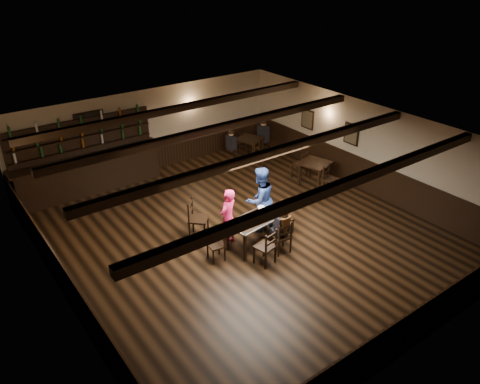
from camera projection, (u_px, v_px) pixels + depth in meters
ground at (242, 234)px, 12.10m from camera, size 10.00×10.00×0.00m
room_shell at (241, 172)px, 11.32m from camera, size 9.02×10.02×2.71m
dining_table at (256, 222)px, 11.36m from camera, size 1.55×0.91×0.75m
chair_near_left at (268, 245)px, 10.70m from camera, size 0.50×0.49×0.91m
chair_near_right at (283, 235)px, 11.12m from camera, size 0.45×0.43×0.86m
chair_end_left at (219, 242)px, 10.94m from camera, size 0.40×0.42×0.79m
chair_end_right at (283, 216)px, 11.99m from camera, size 0.42×0.44×0.79m
chair_far_pushed at (195, 216)px, 11.73m from camera, size 0.67×0.67×1.03m
woman_pink at (228, 218)px, 11.36m from camera, size 0.65×0.54×1.51m
man_blue at (260, 199)px, 11.92m from camera, size 0.87×0.69×1.75m
seated_person at (283, 222)px, 11.02m from camera, size 0.33×0.50×0.81m
cake at (242, 222)px, 11.11m from camera, size 0.34×0.34×0.11m
plate_stack_a at (257, 216)px, 11.27m from camera, size 0.17×0.17×0.16m
plate_stack_b at (261, 210)px, 11.48m from camera, size 0.17×0.17×0.20m
tea_light at (255, 215)px, 11.43m from camera, size 0.04×0.04×0.06m
salt_shaker at (267, 213)px, 11.49m from camera, size 0.03×0.03×0.08m
pepper_shaker at (268, 212)px, 11.52m from camera, size 0.03×0.03×0.08m
drink_glass at (261, 211)px, 11.56m from camera, size 0.07×0.07×0.10m
menu_red at (275, 213)px, 11.53m from camera, size 0.35×0.34×0.00m
menu_blue at (267, 208)px, 11.76m from camera, size 0.31×0.25×0.00m
bar_counter at (88, 168)px, 13.96m from camera, size 4.47×0.70×2.20m
back_table_a at (315, 165)px, 14.33m from camera, size 1.03×1.03×0.75m
back_table_b at (250, 141)px, 16.14m from camera, size 1.04×1.04×0.75m
bg_patron_left at (231, 140)px, 15.80m from camera, size 0.23×0.35×0.70m
bg_patron_right at (263, 130)px, 16.45m from camera, size 0.26×0.40×0.82m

